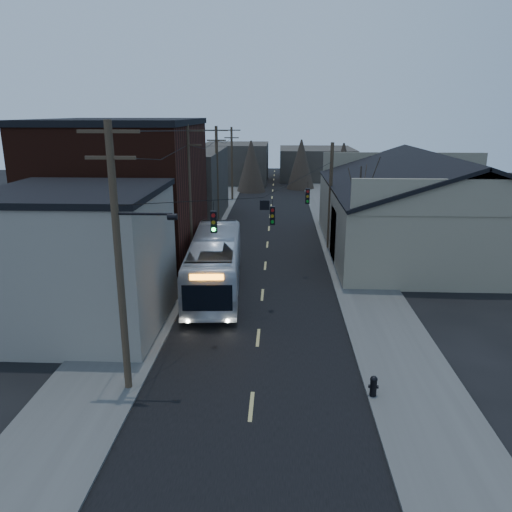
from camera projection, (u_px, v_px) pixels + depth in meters
The scene contains 15 objects.
ground at pixel (248, 440), 16.98m from camera, with size 160.00×160.00×0.00m, color black.
road_surface at pixel (268, 234), 45.76m from camera, with size 9.00×110.00×0.02m, color black.
sidewalk_left at pixel (198, 232), 46.04m from camera, with size 4.00×110.00×0.12m, color #474744.
sidewalk_right at pixel (340, 234), 45.45m from camera, with size 4.00×110.00×0.12m, color #474744.
building_clapboard at pixel (80, 262), 25.05m from camera, with size 8.00×8.00×7.00m, color slate.
building_brick at pixel (124, 196), 35.23m from camera, with size 10.00×12.00×10.00m, color black.
building_left_far at pixel (177, 186), 50.98m from camera, with size 9.00×14.00×7.00m, color #34302A.
warehouse at pixel (431, 217), 39.63m from camera, with size 16.16×20.60×7.73m.
building_far_left at pixel (236, 163), 78.79m from camera, with size 10.00×12.00×6.00m, color #34302A.
building_far_right at pixel (316, 163), 83.13m from camera, with size 12.00×14.00×5.00m, color #34302A.
bare_tree at pixel (358, 218), 34.88m from camera, with size 0.40×0.40×7.20m, color black.
utility_lines at pixel (227, 189), 38.91m from camera, with size 11.24×45.28×10.50m.
bus at pixel (215, 263), 30.86m from camera, with size 2.92×12.50×3.48m, color silver.
parked_car at pixel (221, 235), 42.76m from camera, with size 1.30×3.74×1.23m, color #989BA0.
fire_hydrant at pixel (373, 385), 19.30m from camera, with size 0.40×0.29×0.84m.
Camera 1 is at (0.96, -14.54, 10.75)m, focal length 35.00 mm.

